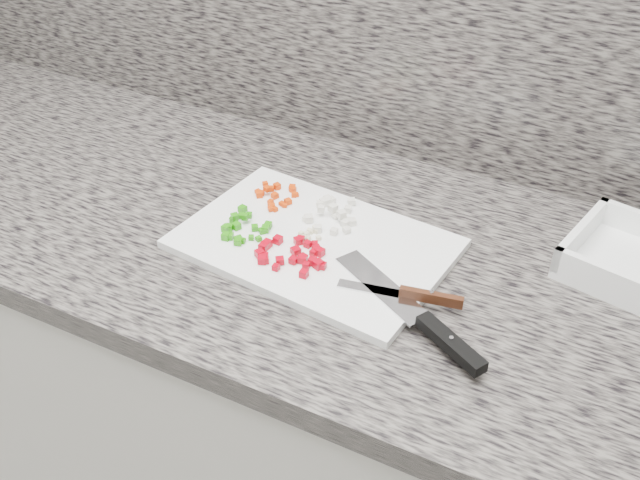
{
  "coord_description": "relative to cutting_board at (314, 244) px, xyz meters",
  "views": [
    {
      "loc": [
        0.41,
        0.63,
        1.56
      ],
      "look_at": [
        0.03,
        1.39,
        0.93
      ],
      "focal_mm": 40.0,
      "sensor_mm": 36.0,
      "label": 1
    }
  ],
  "objects": [
    {
      "name": "cabinet",
      "position": [
        -0.01,
        0.03,
        -0.48
      ],
      "size": [
        3.92,
        0.62,
        0.86
      ],
      "primitive_type": "cube",
      "color": "silver",
      "rests_on": "ground"
    },
    {
      "name": "countertop",
      "position": [
        -0.01,
        0.03,
        -0.03
      ],
      "size": [
        3.96,
        0.64,
        0.04
      ],
      "primitive_type": "cube",
      "color": "#645E58",
      "rests_on": "cabinet"
    },
    {
      "name": "cutting_board",
      "position": [
        0.0,
        0.0,
        0.0
      ],
      "size": [
        0.43,
        0.31,
        0.01
      ],
      "primitive_type": "cube",
      "rotation": [
        0.0,
        0.0,
        -0.11
      ],
      "color": "white",
      "rests_on": "countertop"
    },
    {
      "name": "carrot_pile",
      "position": [
        -0.11,
        0.08,
        0.01
      ],
      "size": [
        0.07,
        0.08,
        0.02
      ],
      "color": "#D23704",
      "rests_on": "cutting_board"
    },
    {
      "name": "onion_pile",
      "position": [
        -0.0,
        0.07,
        0.01
      ],
      "size": [
        0.08,
        0.11,
        0.02
      ],
      "color": "silver",
      "rests_on": "cutting_board"
    },
    {
      "name": "green_pepper_pile",
      "position": [
        -0.11,
        -0.03,
        0.01
      ],
      "size": [
        0.08,
        0.09,
        0.02
      ],
      "color": "#25890C",
      "rests_on": "cutting_board"
    },
    {
      "name": "red_pepper_pile",
      "position": [
        -0.01,
        -0.05,
        0.01
      ],
      "size": [
        0.11,
        0.09,
        0.01
      ],
      "color": "#AD0213",
      "rests_on": "cutting_board"
    },
    {
      "name": "garlic_pile",
      "position": [
        -0.01,
        0.0,
        0.01
      ],
      "size": [
        0.04,
        0.04,
        0.01
      ],
      "color": "beige",
      "rests_on": "cutting_board"
    },
    {
      "name": "chef_knife",
      "position": [
        0.22,
        -0.1,
        0.01
      ],
      "size": [
        0.26,
        0.17,
        0.02
      ],
      "rotation": [
        0.0,
        0.0,
        -0.51
      ],
      "color": "silver",
      "rests_on": "cutting_board"
    },
    {
      "name": "paring_knife",
      "position": [
        0.19,
        -0.06,
        0.01
      ],
      "size": [
        0.17,
        0.04,
        0.02
      ],
      "rotation": [
        0.0,
        0.0,
        0.18
      ],
      "color": "silver",
      "rests_on": "cutting_board"
    }
  ]
}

